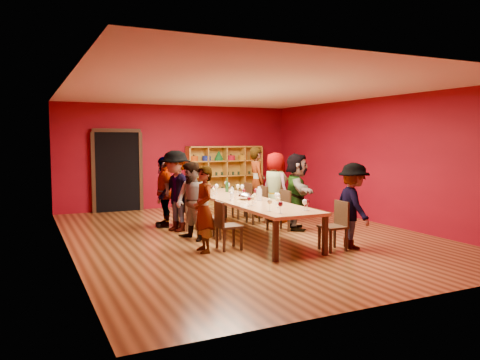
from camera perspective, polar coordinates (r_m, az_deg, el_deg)
name	(u,v)px	position (r m, az deg, el deg)	size (l,w,h in m)	color
room_shell	(245,164)	(9.73, 0.60, 2.01)	(7.10, 9.10, 3.04)	#583217
tasting_table	(245,202)	(9.80, 0.59, -2.67)	(1.10, 4.50, 0.75)	tan
doorway	(117,171)	(13.43, -14.75, 1.05)	(1.40, 0.17, 2.30)	black
shelving_unit	(224,173)	(14.26, -1.92, 0.88)	(2.40, 0.40, 1.80)	#BD892A
chair_person_left_1	(225,223)	(8.52, -1.85, -5.23)	(0.42, 0.42, 0.89)	black
person_left_1	(204,209)	(8.32, -4.44, -3.58)	(0.56, 0.41, 1.54)	#121634
chair_person_left_2	(205,215)	(9.43, -4.26, -4.25)	(0.42, 0.42, 0.89)	black
person_left_2	(192,201)	(9.29, -5.85, -2.60)	(0.76, 0.42, 1.57)	#4C4C51
chair_person_left_3	(188,208)	(10.40, -6.34, -3.39)	(0.42, 0.42, 0.89)	black
person_left_3	(176,191)	(10.27, -7.83, -1.34)	(1.14, 0.47, 1.77)	#141D38
chair_person_left_4	(179,204)	(10.99, -7.39, -2.96)	(0.42, 0.42, 0.89)	black
person_left_4	(164,192)	(10.84, -9.26, -1.43)	(0.94, 0.43, 1.61)	#506FA5
chair_person_right_0	(337,223)	(8.67, 11.69, -5.15)	(0.42, 0.42, 0.89)	black
person_right_0	(353,206)	(8.85, 13.64, -3.06)	(1.02, 0.42, 1.58)	beige
chair_person_right_2	(281,208)	(10.30, 5.06, -3.47)	(0.42, 0.42, 0.89)	black
person_right_2	(297,191)	(10.45, 6.93, -1.40)	(1.58, 0.45, 1.70)	tan
chair_person_right_3	(259,203)	(11.20, 2.36, -2.77)	(0.42, 0.42, 0.89)	black
person_right_3	(275,187)	(11.37, 4.33, -0.89)	(0.83, 0.45, 1.69)	pink
chair_person_right_4	(244,199)	(11.92, 0.53, -2.29)	(0.42, 0.42, 0.89)	black
person_right_4	(257,182)	(12.04, 2.08, -0.26)	(0.66, 0.48, 1.81)	#6196C8
wine_glass_0	(249,199)	(8.81, 1.10, -2.35)	(0.07, 0.07, 0.18)	silver
wine_glass_1	(305,202)	(8.32, 7.88, -2.72)	(0.08, 0.08, 0.20)	silver
wine_glass_2	(231,194)	(9.61, -1.05, -1.75)	(0.07, 0.07, 0.18)	silver
wine_glass_3	(270,202)	(8.21, 3.66, -2.70)	(0.09, 0.09, 0.22)	silver
wine_glass_4	(280,205)	(7.97, 4.96, -3.00)	(0.08, 0.08, 0.21)	silver
wine_glass_5	(226,184)	(11.57, -1.69, -0.46)	(0.09, 0.09, 0.22)	silver
wine_glass_6	(200,185)	(11.24, -4.94, -0.67)	(0.08, 0.08, 0.21)	silver
wine_glass_7	(253,198)	(8.83, 1.57, -2.27)	(0.08, 0.08, 0.20)	silver
wine_glass_8	(278,196)	(9.10, 4.65, -1.95)	(0.09, 0.09, 0.22)	silver
wine_glass_9	(259,193)	(9.82, 2.34, -1.60)	(0.07, 0.07, 0.18)	silver
wine_glass_10	(196,185)	(11.46, -5.34, -0.57)	(0.08, 0.08, 0.21)	silver
wine_glass_11	(244,191)	(10.20, 0.48, -1.35)	(0.07, 0.07, 0.18)	silver
wine_glass_12	(276,195)	(9.28, 4.44, -1.89)	(0.08, 0.08, 0.20)	silver
wine_glass_13	(213,190)	(10.39, -3.26, -1.21)	(0.08, 0.08, 0.19)	silver
wine_glass_14	(256,191)	(9.92, 1.92, -1.37)	(0.09, 0.09, 0.22)	silver
wine_glass_15	(213,189)	(10.49, -3.27, -1.04)	(0.09, 0.09, 0.21)	silver
wine_glass_16	(217,187)	(10.88, -2.88, -0.80)	(0.09, 0.09, 0.22)	silver
wine_glass_17	(242,187)	(10.72, 0.28, -0.89)	(0.09, 0.09, 0.22)	silver
wine_glass_18	(278,200)	(8.62, 4.70, -2.45)	(0.08, 0.08, 0.20)	silver
wine_glass_19	(238,187)	(10.89, -0.25, -0.82)	(0.09, 0.09, 0.21)	silver
wine_glass_20	(231,192)	(9.69, -1.11, -1.53)	(0.09, 0.09, 0.22)	silver
wine_glass_21	(255,196)	(9.29, 1.78, -1.95)	(0.07, 0.07, 0.18)	silver
wine_glass_22	(228,185)	(11.38, -1.43, -0.63)	(0.08, 0.08, 0.20)	silver
wine_glass_23	(307,202)	(8.38, 8.20, -2.69)	(0.08, 0.08, 0.20)	silver
spittoon_bowl	(245,196)	(9.76, 0.65, -1.99)	(0.30, 0.30, 0.17)	silver
carafe_a	(232,193)	(10.11, -0.99, -1.57)	(0.10, 0.10, 0.23)	silver
carafe_b	(259,194)	(9.60, 2.36, -1.75)	(0.13, 0.13, 0.29)	silver
wine_bottle	(227,187)	(11.16, -1.60, -0.81)	(0.10, 0.10, 0.34)	#143716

